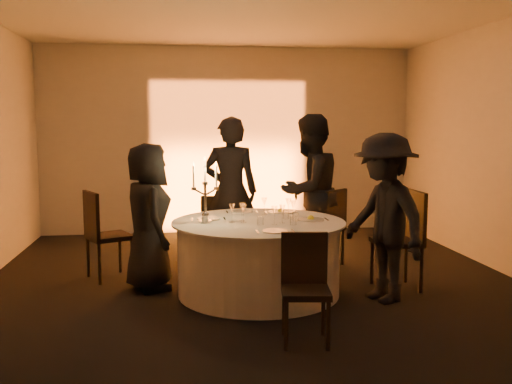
{
  "coord_description": "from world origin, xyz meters",
  "views": [
    {
      "loc": [
        -0.81,
        -5.77,
        1.78
      ],
      "look_at": [
        0.0,
        0.2,
        1.05
      ],
      "focal_mm": 40.0,
      "sensor_mm": 36.0,
      "label": 1
    }
  ],
  "objects": [
    {
      "name": "floor",
      "position": [
        0.0,
        0.0,
        0.0
      ],
      "size": [
        7.0,
        7.0,
        0.0
      ],
      "primitive_type": "plane",
      "color": "black",
      "rests_on": "ground"
    },
    {
      "name": "wall_back",
      "position": [
        0.0,
        3.5,
        1.5
      ],
      "size": [
        7.0,
        0.0,
        7.0
      ],
      "primitive_type": "plane",
      "rotation": [
        1.57,
        0.0,
        0.0
      ],
      "color": "beige",
      "rests_on": "floor"
    },
    {
      "name": "wall_front",
      "position": [
        0.0,
        -3.5,
        1.5
      ],
      "size": [
        7.0,
        0.0,
        7.0
      ],
      "primitive_type": "plane",
      "rotation": [
        -1.57,
        0.0,
        0.0
      ],
      "color": "beige",
      "rests_on": "floor"
    },
    {
      "name": "uplighter_fixture",
      "position": [
        0.0,
        3.2,
        0.05
      ],
      "size": [
        0.25,
        0.12,
        0.1
      ],
      "primitive_type": "cube",
      "color": "black",
      "rests_on": "floor"
    },
    {
      "name": "banquet_table",
      "position": [
        0.0,
        0.0,
        0.38
      ],
      "size": [
        1.8,
        1.8,
        0.77
      ],
      "color": "black",
      "rests_on": "floor"
    },
    {
      "name": "chair_left",
      "position": [
        -1.69,
        0.77,
        0.58
      ],
      "size": [
        0.6,
        0.6,
        1.02
      ],
      "rotation": [
        0.0,
        0.0,
        2.03
      ],
      "color": "black",
      "rests_on": "floor"
    },
    {
      "name": "chair_back_left",
      "position": [
        -0.34,
        1.51,
        0.48
      ],
      "size": [
        0.44,
        0.44,
        0.86
      ],
      "rotation": [
        0.0,
        0.0,
        2.94
      ],
      "color": "black",
      "rests_on": "floor"
    },
    {
      "name": "chair_back_right",
      "position": [
        1.02,
        1.02,
        0.55
      ],
      "size": [
        0.6,
        0.6,
        0.97
      ],
      "rotation": [
        0.0,
        0.0,
        -2.41
      ],
      "color": "black",
      "rests_on": "floor"
    },
    {
      "name": "chair_right",
      "position": [
        1.59,
        -0.02,
        0.6
      ],
      "size": [
        0.47,
        0.47,
        1.06
      ],
      "rotation": [
        0.0,
        0.0,
        -1.56
      ],
      "color": "black",
      "rests_on": "floor"
    },
    {
      "name": "chair_front",
      "position": [
        0.2,
        -1.32,
        0.49
      ],
      "size": [
        0.43,
        0.44,
        0.88
      ],
      "rotation": [
        0.0,
        0.0,
        -0.14
      ],
      "color": "black",
      "rests_on": "floor"
    },
    {
      "name": "guest_left",
      "position": [
        -1.15,
        0.32,
        0.79
      ],
      "size": [
        0.69,
        0.87,
        1.57
      ],
      "primitive_type": "imported",
      "rotation": [
        0.0,
        0.0,
        1.85
      ],
      "color": "black",
      "rests_on": "floor"
    },
    {
      "name": "guest_back_left",
      "position": [
        -0.18,
        1.28,
        0.93
      ],
      "size": [
        0.73,
        0.53,
        1.86
      ],
      "primitive_type": "imported",
      "rotation": [
        0.0,
        0.0,
        3.01
      ],
      "color": "black",
      "rests_on": "floor"
    },
    {
      "name": "guest_back_right",
      "position": [
        0.78,
        1.06,
        0.95
      ],
      "size": [
        1.16,
        1.12,
        1.89
      ],
      "primitive_type": "imported",
      "rotation": [
        0.0,
        0.0,
        -2.5
      ],
      "color": "black",
      "rests_on": "floor"
    },
    {
      "name": "guest_right",
      "position": [
        1.21,
        -0.4,
        0.84
      ],
      "size": [
        0.94,
        1.23,
        1.69
      ],
      "primitive_type": "imported",
      "rotation": [
        0.0,
        0.0,
        -1.25
      ],
      "color": "black",
      "rests_on": "floor"
    },
    {
      "name": "plate_left",
      "position": [
        -0.51,
        0.17,
        0.78
      ],
      "size": [
        0.36,
        0.25,
        0.01
      ],
      "color": "white",
      "rests_on": "banquet_table"
    },
    {
      "name": "plate_back_left",
      "position": [
        -0.11,
        0.61,
        0.78
      ],
      "size": [
        0.36,
        0.25,
        0.01
      ],
      "color": "white",
      "rests_on": "banquet_table"
    },
    {
      "name": "plate_back_right",
      "position": [
        0.33,
        0.53,
        0.79
      ],
      "size": [
        0.35,
        0.29,
        0.08
      ],
      "color": "white",
      "rests_on": "banquet_table"
    },
    {
      "name": "plate_right",
      "position": [
        0.55,
        -0.02,
        0.79
      ],
      "size": [
        0.36,
        0.28,
        0.08
      ],
      "color": "white",
      "rests_on": "banquet_table"
    },
    {
      "name": "plate_front",
      "position": [
        0.07,
        -0.61,
        0.78
      ],
      "size": [
        0.36,
        0.24,
        0.01
      ],
      "color": "white",
      "rests_on": "banquet_table"
    },
    {
      "name": "coffee_cup",
      "position": [
        -0.56,
        -0.04,
        0.8
      ],
      "size": [
        0.11,
        0.11,
        0.07
      ],
      "color": "white",
      "rests_on": "banquet_table"
    },
    {
      "name": "candelabra",
      "position": [
        -0.55,
        0.0,
        1.0
      ],
      "size": [
        0.28,
        0.14,
        0.67
      ],
      "color": "silver",
      "rests_on": "banquet_table"
    },
    {
      "name": "wine_glass_a",
      "position": [
        -0.28,
        -0.04,
        0.91
      ],
      "size": [
        0.07,
        0.07,
        0.19
      ],
      "color": "white",
      "rests_on": "banquet_table"
    },
    {
      "name": "wine_glass_b",
      "position": [
        -0.17,
        0.02,
        0.91
      ],
      "size": [
        0.07,
        0.07,
        0.19
      ],
      "color": "white",
      "rests_on": "banquet_table"
    },
    {
      "name": "wine_glass_c",
      "position": [
        0.22,
        -0.16,
        0.91
      ],
      "size": [
        0.07,
        0.07,
        0.19
      ],
      "color": "white",
      "rests_on": "banquet_table"
    },
    {
      "name": "wine_glass_d",
      "position": [
        0.39,
        0.13,
        0.91
      ],
      "size": [
        0.07,
        0.07,
        0.19
      ],
      "color": "white",
      "rests_on": "banquet_table"
    },
    {
      "name": "wine_glass_e",
      "position": [
        -0.17,
        -0.09,
        0.91
      ],
      "size": [
        0.07,
        0.07,
        0.19
      ],
      "color": "white",
      "rests_on": "banquet_table"
    },
    {
      "name": "wine_glass_f",
      "position": [
        0.37,
        0.29,
        0.91
      ],
      "size": [
        0.07,
        0.07,
        0.19
      ],
      "color": "white",
      "rests_on": "banquet_table"
    },
    {
      "name": "wine_glass_g",
      "position": [
        0.12,
        0.41,
        0.91
      ],
      "size": [
        0.07,
        0.07,
        0.19
      ],
      "color": "white",
      "rests_on": "banquet_table"
    },
    {
      "name": "wine_glass_h",
      "position": [
        0.13,
        -0.24,
        0.91
      ],
      "size": [
        0.07,
        0.07,
        0.19
      ],
      "color": "white",
      "rests_on": "banquet_table"
    },
    {
      "name": "tumbler_a",
      "position": [
        -0.02,
        -0.25,
        0.82
      ],
      "size": [
        0.07,
        0.07,
        0.09
      ],
      "primitive_type": "cylinder",
      "color": "white",
      "rests_on": "banquet_table"
    },
    {
      "name": "tumbler_b",
      "position": [
        0.3,
        0.09,
        0.82
      ],
      "size": [
        0.07,
        0.07,
        0.09
      ],
      "primitive_type": "cylinder",
      "color": "white",
      "rests_on": "banquet_table"
    },
    {
      "name": "tumbler_c",
      "position": [
        0.38,
        -0.06,
        0.82
      ],
      "size": [
        0.07,
        0.07,
        0.09
      ],
      "primitive_type": "cylinder",
      "color": "white",
      "rests_on": "banquet_table"
    },
    {
      "name": "tumbler_d",
      "position": [
        0.31,
        -0.28,
        0.82
      ],
      "size": [
        0.07,
        0.07,
        0.09
      ],
      "primitive_type": "cylinder",
      "color": "white",
      "rests_on": "banquet_table"
    }
  ]
}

